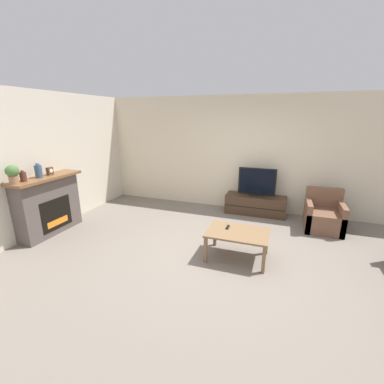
% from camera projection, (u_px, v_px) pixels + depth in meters
% --- Properties ---
extents(ground_plane, '(24.00, 24.00, 0.00)m').
position_uv_depth(ground_plane, '(220.00, 253.00, 4.32)').
color(ground_plane, slate).
extents(wall_back, '(12.00, 0.06, 2.70)m').
position_uv_depth(wall_back, '(246.00, 155.00, 6.09)').
color(wall_back, beige).
rests_on(wall_back, ground).
extents(wall_left, '(0.06, 12.00, 2.70)m').
position_uv_depth(wall_left, '(48.00, 162.00, 5.09)').
color(wall_left, beige).
rests_on(wall_left, ground).
extents(fireplace, '(0.47, 1.36, 1.14)m').
position_uv_depth(fireplace, '(48.00, 205.00, 4.95)').
color(fireplace, '#564C47').
rests_on(fireplace, ground).
extents(mantel_vase_left, '(0.10, 0.10, 0.20)m').
position_uv_depth(mantel_vase_left, '(23.00, 176.00, 4.40)').
color(mantel_vase_left, '#512D23').
rests_on(mantel_vase_left, fireplace).
extents(mantel_vase_centre_left, '(0.12, 0.12, 0.28)m').
position_uv_depth(mantel_vase_centre_left, '(38.00, 171.00, 4.66)').
color(mantel_vase_centre_left, '#385670').
rests_on(mantel_vase_centre_left, fireplace).
extents(mantel_clock, '(0.08, 0.11, 0.15)m').
position_uv_depth(mantel_clock, '(50.00, 171.00, 4.89)').
color(mantel_clock, brown).
rests_on(mantel_clock, fireplace).
extents(potted_plant, '(0.20, 0.20, 0.32)m').
position_uv_depth(potted_plant, '(12.00, 173.00, 4.22)').
color(potted_plant, '#936B4C').
rests_on(potted_plant, fireplace).
extents(tv_stand, '(1.37, 0.46, 0.44)m').
position_uv_depth(tv_stand, '(255.00, 205.00, 6.03)').
color(tv_stand, '#422D1E').
rests_on(tv_stand, ground).
extents(tv, '(0.84, 0.18, 0.66)m').
position_uv_depth(tv, '(257.00, 183.00, 5.88)').
color(tv, black).
rests_on(tv, tv_stand).
extents(armchair, '(0.70, 0.76, 0.80)m').
position_uv_depth(armchair, '(323.00, 216.00, 5.20)').
color(armchair, brown).
rests_on(armchair, ground).
extents(coffee_table, '(0.96, 0.67, 0.46)m').
position_uv_depth(coffee_table, '(238.00, 235.00, 4.08)').
color(coffee_table, brown).
rests_on(coffee_table, ground).
extents(remote, '(0.04, 0.15, 0.02)m').
position_uv_depth(remote, '(228.00, 227.00, 4.21)').
color(remote, black).
rests_on(remote, coffee_table).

